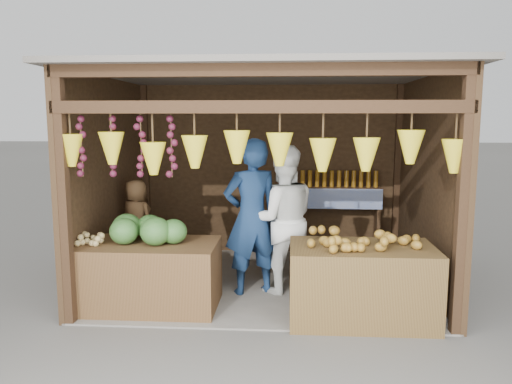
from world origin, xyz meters
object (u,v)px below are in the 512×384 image
man_standing (252,218)px  woman_standing (282,220)px  counter_left (147,276)px  counter_right (361,283)px  vendor_seated (137,220)px

man_standing → woman_standing: (0.36, 0.11, -0.04)m
counter_left → counter_right: 2.33m
man_standing → woman_standing: size_ratio=1.05×
woman_standing → counter_right: bearing=123.7°
counter_right → vendor_seated: 3.01m
counter_left → man_standing: man_standing is taller
man_standing → vendor_seated: (-1.53, 0.47, -0.14)m
counter_left → man_standing: size_ratio=0.84×
vendor_seated → counter_right: bearing=-176.4°
woman_standing → counter_left: bearing=11.9°
counter_right → man_standing: 1.50m
woman_standing → vendor_seated: (-1.89, 0.36, -0.10)m
counter_right → vendor_seated: vendor_seated is taller
woman_standing → man_standing: bearing=5.6°
counter_left → woman_standing: 1.70m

